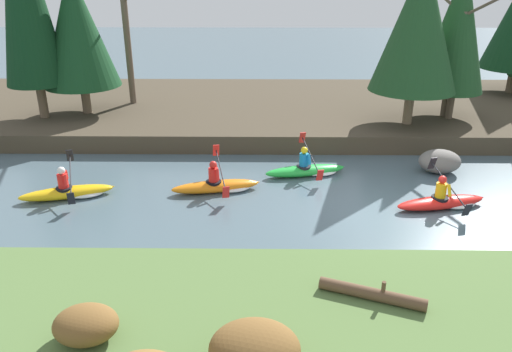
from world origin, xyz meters
TOP-DOWN VIEW (x-y plane):
  - ground_plane at (0.00, 0.00)m, footprint 90.00×90.00m
  - riverbank_near at (0.00, -5.77)m, footprint 44.00×5.50m
  - riverbank_far at (0.00, 9.51)m, footprint 44.00×9.93m
  - conifer_tree_left at (-10.97, 7.70)m, footprint 3.08×3.08m
  - conifer_tree_mid_left at (2.14, 6.31)m, footprint 3.28×3.28m
  - conifer_tree_centre at (3.98, 7.38)m, footprint 2.57×2.57m
  - bare_tree_upstream at (-9.39, 9.41)m, footprint 3.30×3.26m
  - bare_tree_mid_upstream at (4.04, 7.08)m, footprint 3.07×3.03m
  - shrub_clump_nearest at (-6.54, -5.98)m, footprint 1.11×0.92m
  - shrub_clump_third at (-3.69, -6.63)m, footprint 1.44×1.20m
  - kayaker_lead at (1.68, 0.27)m, footprint 2.78×2.05m
  - kayaker_middle at (-2.04, 2.63)m, footprint 2.78×2.05m
  - kayaker_trailing at (-4.90, 1.33)m, footprint 2.79×2.05m
  - kayaker_far_back at (-9.32, 0.82)m, footprint 2.75×2.02m
  - boulder_midstream at (2.38, 2.94)m, footprint 1.39×1.09m
  - driftwood_log at (-1.48, -4.83)m, footprint 1.98×0.95m

SIDE VIEW (x-z plane):
  - ground_plane at x=0.00m, z-range 0.00..0.00m
  - kayaker_lead at x=1.68m, z-range -0.40..0.80m
  - kayaker_middle at x=-2.04m, z-range -0.40..0.80m
  - kayaker_trailing at x=-4.90m, z-range -0.40..0.80m
  - kayaker_far_back at x=-9.32m, z-range -0.40..0.80m
  - riverbank_near at x=0.00m, z-range 0.00..0.58m
  - riverbank_far at x=0.00m, z-range 0.00..0.69m
  - boulder_midstream at x=2.38m, z-range 0.00..0.78m
  - driftwood_log at x=-1.48m, z-range 0.48..0.92m
  - shrub_clump_nearest at x=-6.54m, z-range 0.58..1.18m
  - shrub_clump_third at x=-3.69m, z-range 0.58..1.36m
  - bare_tree_mid_upstream at x=4.04m, z-range 0.53..6.05m
  - bare_tree_upstream at x=-9.39m, z-range 0.52..6.48m
  - conifer_tree_left at x=-10.97m, z-range 1.26..7.02m
  - conifer_tree_centre at x=3.98m, z-range 1.21..7.21m
  - conifer_tree_mid_left at x=2.14m, z-range 1.34..7.56m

